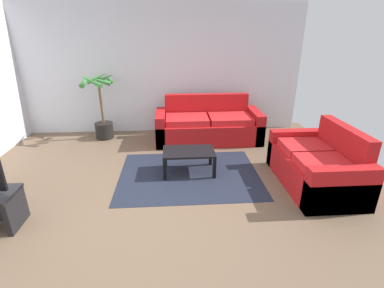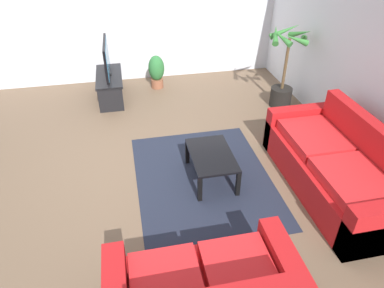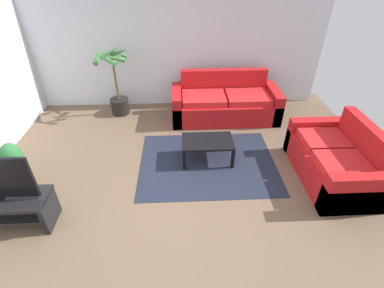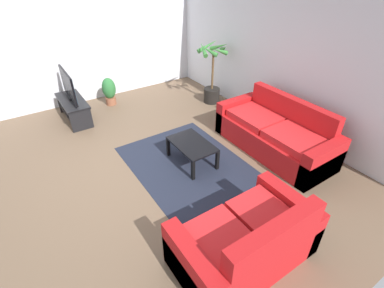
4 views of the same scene
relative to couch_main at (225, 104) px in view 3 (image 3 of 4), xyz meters
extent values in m
plane|color=brown|center=(-0.92, -2.28, -0.30)|extent=(6.60, 6.60, 0.00)
cube|color=silver|center=(-0.92, 0.72, 1.05)|extent=(6.00, 0.06, 2.70)
cube|color=red|center=(0.00, -0.03, -0.09)|extent=(2.12, 0.90, 0.42)
cube|color=red|center=(0.00, 0.34, 0.36)|extent=(1.76, 0.16, 0.48)
cube|color=red|center=(-0.97, -0.03, 0.01)|extent=(0.18, 0.90, 0.62)
cube|color=red|center=(0.97, -0.03, 0.01)|extent=(0.18, 0.90, 0.62)
cube|color=red|center=(-0.44, -0.08, 0.18)|extent=(0.84, 0.66, 0.12)
cube|color=red|center=(0.44, -0.08, 0.18)|extent=(0.84, 0.66, 0.12)
cube|color=red|center=(1.33, -1.94, -0.09)|extent=(0.90, 1.55, 0.42)
cube|color=red|center=(1.70, -1.94, 0.36)|extent=(0.16, 1.19, 0.48)
cube|color=red|center=(1.33, -2.63, 0.01)|extent=(0.90, 0.18, 0.62)
cube|color=red|center=(1.33, -1.26, 0.01)|extent=(0.90, 0.18, 0.62)
cube|color=red|center=(1.28, -2.24, 0.18)|extent=(0.66, 0.55, 0.12)
cube|color=red|center=(1.28, -1.65, 0.18)|extent=(0.66, 0.55, 0.12)
cube|color=black|center=(-3.09, -2.63, 0.12)|extent=(1.10, 0.45, 0.04)
cube|color=black|center=(-3.09, -2.63, -0.10)|extent=(1.02, 0.39, 0.03)
cube|color=black|center=(-2.57, -2.63, -0.08)|extent=(0.06, 0.41, 0.44)
cube|color=black|center=(-0.49, -1.42, 0.06)|extent=(0.81, 0.52, 0.03)
cube|color=black|center=(-0.87, -1.65, -0.13)|extent=(0.05, 0.05, 0.35)
cube|color=black|center=(-0.10, -1.65, -0.13)|extent=(0.05, 0.05, 0.35)
cube|color=black|center=(-0.87, -1.19, -0.13)|extent=(0.05, 0.05, 0.35)
cube|color=black|center=(-0.10, -1.19, -0.13)|extent=(0.05, 0.05, 0.35)
cube|color=#1E2333|center=(-0.49, -1.52, -0.30)|extent=(2.20, 1.70, 0.01)
cylinder|color=black|center=(-2.18, 0.27, -0.14)|extent=(0.37, 0.37, 0.33)
cylinder|color=brown|center=(-2.18, 0.27, 0.46)|extent=(0.05, 0.05, 0.85)
cone|color=#367E35|center=(-1.98, 0.27, 0.94)|extent=(0.11, 0.42, 0.24)
cone|color=#367E35|center=(-2.08, 0.46, 0.94)|extent=(0.44, 0.30, 0.25)
cone|color=#367E35|center=(-2.26, 0.47, 0.94)|extent=(0.45, 0.25, 0.25)
cone|color=#367E35|center=(-2.43, 0.29, 0.94)|extent=(0.15, 0.52, 0.28)
cone|color=#367E35|center=(-2.26, 0.06, 0.94)|extent=(0.46, 0.26, 0.26)
cone|color=#367E35|center=(-2.10, 0.10, 0.94)|extent=(0.39, 0.26, 0.23)
cylinder|color=brown|center=(-3.38, -1.75, -0.22)|extent=(0.23, 0.23, 0.17)
ellipsoid|color=#2C6F35|center=(-3.38, -1.75, 0.09)|extent=(0.30, 0.30, 0.48)
camera|label=1|loc=(-0.72, -5.51, 1.85)|focal=26.42mm
camera|label=2|loc=(2.92, -2.38, 2.61)|focal=32.82mm
camera|label=3|loc=(-0.91, -5.09, 2.58)|focal=26.12mm
camera|label=4|loc=(2.69, -3.54, 2.61)|focal=26.57mm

